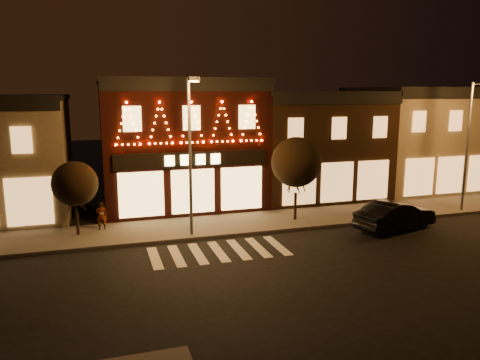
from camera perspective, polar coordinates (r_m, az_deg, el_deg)
name	(u,v)px	position (r m, az deg, el deg)	size (l,w,h in m)	color
ground	(244,284)	(18.62, 0.48, -12.79)	(120.00, 120.00, 0.00)	black
sidewalk_far	(235,224)	(26.35, -0.63, -5.45)	(44.00, 4.00, 0.15)	#47423D
building_pulp	(180,143)	(30.85, -7.40, 4.61)	(10.20, 8.34, 8.30)	black
building_right_a	(311,144)	(33.82, 8.73, 4.43)	(9.20, 8.28, 7.50)	#342112
building_right_b	(416,138)	(38.57, 20.92, 4.85)	(9.20, 8.28, 7.80)	#6E664E
streetlamp_mid	(191,145)	(23.18, -6.13, 4.38)	(0.51, 1.84, 8.06)	#59595E
streetlamp_right	(471,137)	(31.44, 26.65, 4.79)	(0.51, 1.81, 7.89)	#59595E
tree_left	(75,184)	(24.96, -19.74, -0.44)	(2.31, 2.31, 3.87)	black
tree_right	(296,162)	(26.49, 6.97, 2.20)	(2.88, 2.88, 4.81)	black
dark_sedan	(395,216)	(26.69, 18.64, -4.19)	(1.70, 4.89, 1.61)	black
pedestrian	(101,216)	(25.98, -16.76, -4.23)	(0.56, 0.37, 1.53)	gray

